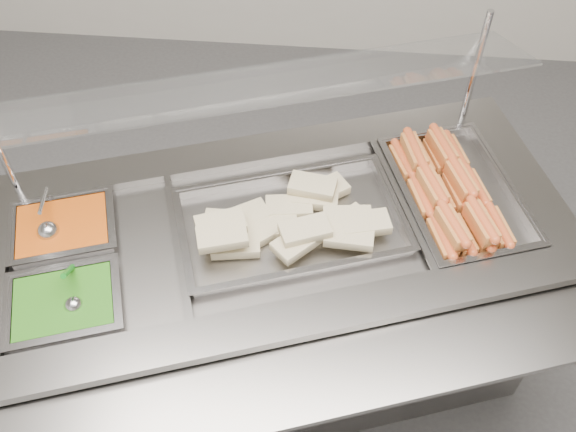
# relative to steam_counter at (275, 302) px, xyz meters

# --- Properties ---
(steam_counter) EXTENTS (1.81, 1.23, 0.80)m
(steam_counter) POSITION_rel_steam_counter_xyz_m (0.00, 0.00, 0.00)
(steam_counter) COLOR slate
(steam_counter) RESTS_ON ground
(tray_rail) EXTENTS (1.58, 0.80, 0.05)m
(tray_rail) POSITION_rel_steam_counter_xyz_m (0.14, -0.43, 0.36)
(tray_rail) COLOR gray
(tray_rail) RESTS_ON steam_counter
(sneeze_guard) EXTENTS (1.46, 0.71, 0.39)m
(sneeze_guard) POSITION_rel_steam_counter_xyz_m (-0.06, 0.18, 0.72)
(sneeze_guard) COLOR silver
(sneeze_guard) RESTS_ON steam_counter
(pan_hotdogs) EXTENTS (0.44, 0.56, 0.09)m
(pan_hotdogs) POSITION_rel_steam_counter_xyz_m (0.52, 0.18, 0.36)
(pan_hotdogs) COLOR #969393
(pan_hotdogs) RESTS_ON steam_counter
(pan_wraps) EXTENTS (0.68, 0.53, 0.06)m
(pan_wraps) POSITION_rel_steam_counter_xyz_m (0.05, 0.02, 0.37)
(pan_wraps) COLOR #969393
(pan_wraps) RESTS_ON steam_counter
(pan_beans) EXTENTS (0.32, 0.29, 0.09)m
(pan_beans) POSITION_rel_steam_counter_xyz_m (-0.58, -0.06, 0.36)
(pan_beans) COLOR #969393
(pan_beans) RESTS_ON steam_counter
(pan_peas) EXTENTS (0.32, 0.29, 0.09)m
(pan_peas) POSITION_rel_steam_counter_xyz_m (-0.50, -0.30, 0.36)
(pan_peas) COLOR #969393
(pan_peas) RESTS_ON steam_counter
(hotdogs_in_buns) EXTENTS (0.34, 0.49, 0.10)m
(hotdogs_in_buns) POSITION_rel_steam_counter_xyz_m (0.49, 0.17, 0.40)
(hotdogs_in_buns) COLOR #AD5C24
(hotdogs_in_buns) RESTS_ON pan_hotdogs
(tortilla_wraps) EXTENTS (0.54, 0.37, 0.09)m
(tortilla_wraps) POSITION_rel_steam_counter_xyz_m (0.05, 0.00, 0.41)
(tortilla_wraps) COLOR tan
(tortilla_wraps) RESTS_ON pan_wraps
(ladle) EXTENTS (0.08, 0.17, 0.12)m
(ladle) POSITION_rel_steam_counter_xyz_m (-0.61, -0.08, 0.40)
(ladle) COLOR #B4B5B9
(ladle) RESTS_ON pan_beans
(serving_spoon) EXTENTS (0.07, 0.15, 0.13)m
(serving_spoon) POSITION_rel_steam_counter_xyz_m (-0.47, -0.30, 0.41)
(serving_spoon) COLOR #B4B5B9
(serving_spoon) RESTS_ON pan_peas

